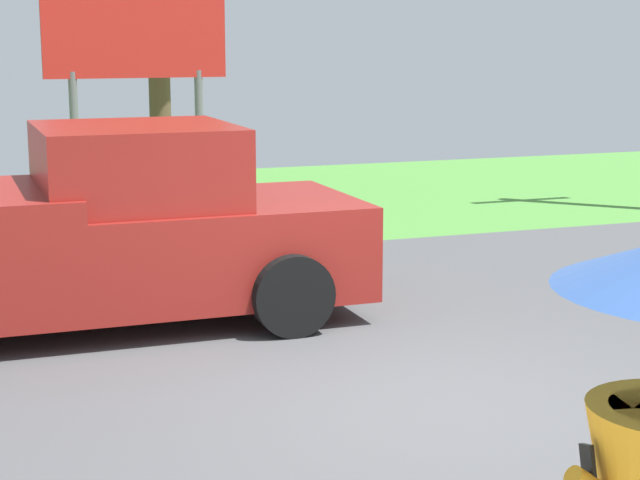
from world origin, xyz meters
The scene contains 3 objects.
ground_plane centered at (0.00, 2.95, -0.05)m, with size 40.00×22.00×0.20m.
pickup_truck centered at (-2.04, 3.11, 0.87)m, with size 5.20×2.28×1.88m.
roadside_billboard centered at (-0.57, 8.44, 2.55)m, with size 2.60×0.12×3.50m.
Camera 1 is at (-3.32, -6.75, 2.71)m, focal length 59.30 mm.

